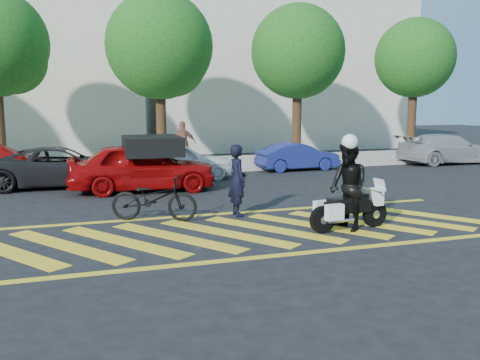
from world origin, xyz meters
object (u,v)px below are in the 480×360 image
object	(u,v)px
officer_moto	(348,186)
parked_far_right	(447,149)
officer_bike	(237,180)
parked_mid_right	(177,161)
parked_mid_left	(62,167)
police_motorcycle	(348,209)
parked_right	(298,157)
bicycle	(154,198)
red_convertible	(142,167)

from	to	relation	value
officer_moto	parked_far_right	xyz separation A→B (m)	(10.88, 9.77, -0.29)
officer_bike	parked_mid_right	xyz separation A→B (m)	(-0.28, 6.51, -0.20)
officer_moto	parked_mid_left	size ratio (longest dim) A/B	0.41
police_motorcycle	parked_right	size ratio (longest dim) A/B	0.57
police_motorcycle	officer_bike	bearing A→B (deg)	125.73
officer_bike	bicycle	bearing A→B (deg)	85.62
police_motorcycle	red_convertible	world-z (taller)	red_convertible
red_convertible	parked_right	xyz separation A→B (m)	(6.92, 3.20, -0.21)
parked_mid_right	parked_far_right	distance (m)	13.10
police_motorcycle	officer_moto	xyz separation A→B (m)	(-0.01, 0.00, 0.51)
parked_right	parked_mid_right	bearing A→B (deg)	99.07
bicycle	red_convertible	size ratio (longest dim) A/B	0.45
officer_moto	parked_right	bearing A→B (deg)	156.07
red_convertible	parked_mid_left	xyz separation A→B (m)	(-2.49, 1.80, -0.11)
officer_bike	police_motorcycle	xyz separation A→B (m)	(1.91, -2.16, -0.42)
parked_mid_left	parked_far_right	size ratio (longest dim) A/B	1.02
bicycle	parked_mid_right	size ratio (longest dim) A/B	0.50
bicycle	officer_moto	world-z (taller)	officer_moto
parked_mid_left	parked_right	size ratio (longest dim) A/B	1.38
officer_moto	red_convertible	xyz separation A→B (m)	(-3.70, 6.57, -0.20)
red_convertible	parked_mid_right	bearing A→B (deg)	-33.71
officer_bike	parked_far_right	size ratio (longest dim) A/B	0.38
parked_mid_left	parked_far_right	world-z (taller)	parked_far_right
red_convertible	parked_far_right	xyz separation A→B (m)	(14.58, 3.20, -0.10)
police_motorcycle	parked_far_right	xyz separation A→B (m)	(10.86, 9.77, 0.22)
parked_mid_left	parked_right	xyz separation A→B (m)	(9.41, 1.40, -0.10)
parked_mid_right	bicycle	bearing A→B (deg)	161.26
officer_bike	officer_moto	bearing A→B (deg)	-140.83
parked_far_right	officer_bike	bearing A→B (deg)	121.10
police_motorcycle	parked_far_right	size ratio (longest dim) A/B	0.42
officer_moto	red_convertible	distance (m)	7.54
officer_moto	parked_mid_left	bearing A→B (deg)	-149.20
police_motorcycle	parked_far_right	bearing A→B (deg)	36.29
parked_far_right	officer_moto	bearing A→B (deg)	132.25
officer_moto	parked_mid_left	xyz separation A→B (m)	(-6.19, 8.37, -0.31)
officer_bike	officer_moto	distance (m)	2.88
police_motorcycle	parked_mid_left	size ratio (longest dim) A/B	0.41
officer_moto	officer_bike	bearing A→B (deg)	-144.43
officer_moto	parked_far_right	distance (m)	14.62
parked_far_right	parked_mid_left	bearing A→B (deg)	95.00
red_convertible	parked_mid_left	world-z (taller)	red_convertible
officer_bike	police_motorcycle	bearing A→B (deg)	-140.68
bicycle	parked_right	size ratio (longest dim) A/B	0.59
red_convertible	parked_right	bearing A→B (deg)	-62.98
officer_moto	parked_mid_left	world-z (taller)	officer_moto
bicycle	police_motorcycle	distance (m)	4.58
bicycle	officer_moto	bearing A→B (deg)	-96.70
bicycle	officer_moto	xyz separation A→B (m)	(3.98, -2.24, 0.44)
officer_bike	red_convertible	world-z (taller)	officer_bike
bicycle	parked_mid_right	world-z (taller)	parked_mid_right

